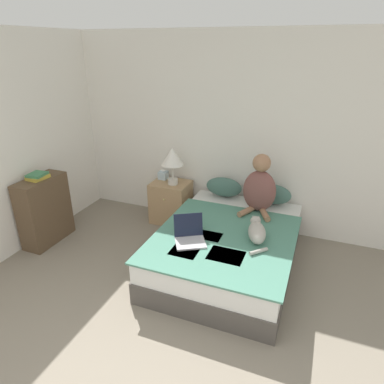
# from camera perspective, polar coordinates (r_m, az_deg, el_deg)

# --- Properties ---
(wall_back) EXTENTS (5.80, 0.05, 2.55)m
(wall_back) POSITION_cam_1_polar(r_m,az_deg,el_deg) (4.52, 9.20, 9.19)
(wall_back) COLOR white
(wall_back) RESTS_ON ground_plane
(bed) EXTENTS (1.45, 1.97, 0.48)m
(bed) POSITION_cam_1_polar(r_m,az_deg,el_deg) (3.95, 5.99, -9.24)
(bed) COLOR #4C4742
(bed) RESTS_ON ground_plane
(pillow_near) EXTENTS (0.49, 0.22, 0.26)m
(pillow_near) POSITION_cam_1_polar(r_m,az_deg,el_deg) (4.59, 5.34, 0.84)
(pillow_near) COLOR #42665B
(pillow_near) RESTS_ON bed
(pillow_far) EXTENTS (0.49, 0.22, 0.26)m
(pillow_far) POSITION_cam_1_polar(r_m,az_deg,el_deg) (4.47, 13.16, -0.34)
(pillow_far) COLOR #42665B
(pillow_far) RESTS_ON bed
(person_sitting) EXTENTS (0.40, 0.39, 0.72)m
(person_sitting) POSITION_cam_1_polar(r_m,az_deg,el_deg) (4.16, 11.19, 0.74)
(person_sitting) COLOR brown
(person_sitting) RESTS_ON bed
(cat_tabby) EXTENTS (0.29, 0.57, 0.18)m
(cat_tabby) POSITION_cam_1_polar(r_m,az_deg,el_deg) (3.64, 10.74, -6.47)
(cat_tabby) COLOR #A8A399
(cat_tabby) RESTS_ON bed
(laptop_open) EXTENTS (0.41, 0.41, 0.26)m
(laptop_open) POSITION_cam_1_polar(r_m,az_deg,el_deg) (3.57, -0.39, -7.39)
(laptop_open) COLOR #B7B7BC
(laptop_open) RESTS_ON bed
(nightstand) EXTENTS (0.52, 0.45, 0.59)m
(nightstand) POSITION_cam_1_polar(r_m,az_deg,el_deg) (4.89, -3.52, -1.65)
(nightstand) COLOR tan
(nightstand) RESTS_ON ground_plane
(table_lamp) EXTENTS (0.30, 0.30, 0.51)m
(table_lamp) POSITION_cam_1_polar(r_m,az_deg,el_deg) (4.60, -3.29, 5.64)
(table_lamp) COLOR beige
(table_lamp) RESTS_ON nightstand
(tissue_box) EXTENTS (0.12, 0.12, 0.14)m
(tissue_box) POSITION_cam_1_polar(r_m,az_deg,el_deg) (4.90, -4.82, 2.83)
(tissue_box) COLOR silver
(tissue_box) RESTS_ON nightstand
(bookshelf) EXTENTS (0.29, 0.66, 0.86)m
(bookshelf) POSITION_cam_1_polar(r_m,az_deg,el_deg) (4.71, -23.35, -2.84)
(bookshelf) COLOR brown
(bookshelf) RESTS_ON ground_plane
(book_stack_top) EXTENTS (0.21, 0.25, 0.07)m
(book_stack_top) POSITION_cam_1_polar(r_m,az_deg,el_deg) (4.54, -24.35, 2.43)
(book_stack_top) COLOR gold
(book_stack_top) RESTS_ON bookshelf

